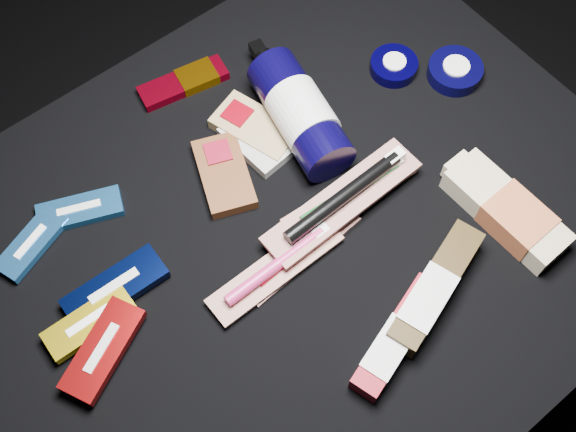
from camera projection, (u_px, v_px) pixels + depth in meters
ground at (285, 326)px, 1.34m from camera, size 3.00×3.00×0.00m
cloth_table at (285, 287)px, 1.16m from camera, size 0.98×0.78×0.40m
luna_bar_0 at (80, 210)px, 1.00m from camera, size 0.12×0.08×0.02m
luna_bar_1 at (32, 244)px, 0.97m from camera, size 0.12×0.07×0.01m
luna_bar_2 at (115, 288)px, 0.94m from camera, size 0.14×0.06×0.02m
luna_bar_3 at (90, 322)px, 0.91m from camera, size 0.12×0.05×0.02m
luna_bar_4 at (103, 350)px, 0.89m from camera, size 0.14×0.10×0.02m
clif_bar_0 at (223, 171)px, 1.02m from camera, size 0.11×0.14×0.02m
clif_bar_1 at (253, 141)px, 1.04m from camera, size 0.07×0.11×0.02m
clif_bar_2 at (253, 126)px, 1.05m from camera, size 0.10×0.14×0.02m
power_bar at (188, 81)px, 1.09m from camera, size 0.14×0.07×0.02m
lotion_bottle at (300, 114)px, 1.03m from camera, size 0.11×0.25×0.08m
cream_tin_upper at (394, 66)px, 1.10m from camera, size 0.07×0.07×0.02m
cream_tin_lower at (455, 71)px, 1.10m from camera, size 0.08×0.08×0.03m
bodywash_bottle at (508, 212)px, 0.98m from camera, size 0.07×0.19×0.04m
toothbrush_pack_0 at (301, 248)px, 0.97m from camera, size 0.19×0.06×0.02m
toothbrush_pack_1 at (277, 266)px, 0.95m from camera, size 0.20×0.05×0.02m
toothbrush_pack_2 at (351, 193)px, 0.99m from camera, size 0.20×0.06×0.02m
toothbrush_pack_3 at (345, 198)px, 0.98m from camera, size 0.25×0.06×0.03m
toothpaste_carton_red at (394, 341)px, 0.90m from camera, size 0.17×0.09×0.03m
toothpaste_carton_green at (432, 292)px, 0.92m from camera, size 0.19×0.10×0.04m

